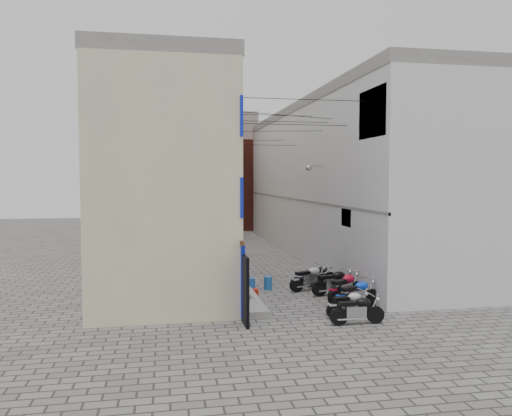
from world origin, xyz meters
TOP-DOWN VIEW (x-y plane):
  - ground at (0.00, 0.00)m, footprint 90.00×90.00m
  - plinth at (-2.05, 13.00)m, footprint 0.90×26.00m
  - building_left at (-4.98, 12.95)m, footprint 5.10×27.00m
  - building_right at (5.00, 13.00)m, footprint 5.94×26.00m
  - building_far_brick_left at (-2.00, 28.00)m, footprint 6.00×6.00m
  - building_far_brick_right at (3.00, 30.00)m, footprint 5.00×6.00m
  - building_far_concrete at (0.00, 34.00)m, footprint 8.00×5.00m
  - far_shopfront at (0.00, 25.20)m, footprint 2.00×0.30m
  - overhead_wires at (0.00, 7.64)m, footprint 5.80×13.02m
  - motorcycle_a at (0.96, -1.11)m, footprint 1.80×0.60m
  - motorcycle_b at (1.04, -0.25)m, footprint 1.75×0.80m
  - motorcycle_c at (1.69, 0.70)m, footprint 2.10×1.29m
  - motorcycle_d at (1.66, 1.80)m, footprint 2.07×1.76m
  - motorcycle_e at (1.60, 2.86)m, footprint 2.04×1.01m
  - motorcycle_f at (0.89, 3.83)m, footprint 2.06×1.30m
  - motorcycle_g at (1.55, 4.63)m, footprint 1.80×1.09m
  - person_a at (-2.31, 1.40)m, footprint 0.50×0.69m
  - person_b at (-1.92, 6.80)m, footprint 0.73×0.91m
  - water_jug_near at (-1.55, 4.03)m, footprint 0.45×0.45m
  - water_jug_far at (-0.78, 4.26)m, footprint 0.45×0.45m
  - red_crate at (-1.55, 3.42)m, footprint 0.38×0.29m

SIDE VIEW (x-z plane):
  - ground at x=0.00m, z-range 0.00..0.00m
  - red_crate at x=-1.55m, z-range 0.00..0.23m
  - plinth at x=-2.05m, z-range 0.00..0.25m
  - water_jug_far at x=-0.78m, z-range 0.00..0.54m
  - water_jug_near at x=-1.55m, z-range 0.00..0.55m
  - motorcycle_b at x=1.04m, z-range 0.00..0.98m
  - motorcycle_g at x=1.55m, z-range 0.00..1.00m
  - motorcycle_a at x=0.96m, z-range 0.00..1.04m
  - motorcycle_e at x=1.60m, z-range 0.00..1.13m
  - motorcycle_f at x=0.89m, z-range 0.00..1.14m
  - motorcycle_c at x=1.69m, z-range 0.00..1.16m
  - motorcycle_d at x=1.66m, z-range 0.00..1.21m
  - person_a at x=-2.31m, z-range 0.25..2.01m
  - person_b at x=-1.92m, z-range 0.25..2.03m
  - far_shopfront at x=0.00m, z-range 0.00..2.40m
  - building_far_brick_right at x=3.00m, z-range 0.00..8.00m
  - building_left at x=-4.98m, z-range 0.00..9.00m
  - building_right at x=5.00m, z-range 0.01..9.01m
  - building_far_brick_left at x=-2.00m, z-range 0.00..10.00m
  - building_far_concrete at x=0.00m, z-range 0.00..11.00m
  - overhead_wires at x=0.00m, z-range 6.46..7.79m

